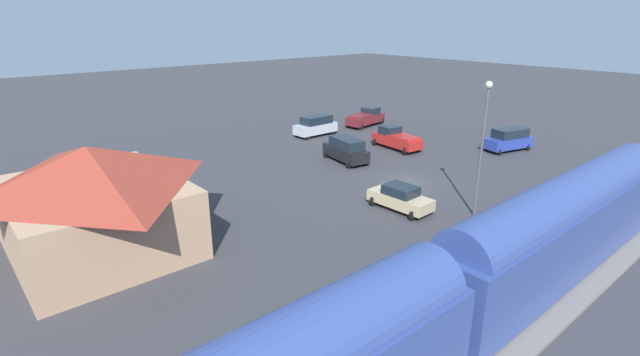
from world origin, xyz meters
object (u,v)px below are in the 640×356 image
at_px(station_building, 94,198).
at_px(suv_black, 346,149).
at_px(pickup_maroon, 366,117).
at_px(light_pole_near_platform, 483,135).
at_px(pickup_red, 396,139).
at_px(pedestrian_on_platform, 490,227).
at_px(pedestrian_waiting_far, 527,208).
at_px(sedan_tan, 400,198).
at_px(suv_blue, 509,139).
at_px(suv_silver, 316,125).

bearing_deg(station_building, suv_black, -81.78).
bearing_deg(pickup_maroon, light_pole_near_platform, 149.14).
xyz_separation_m(suv_black, pickup_maroon, (9.15, -12.12, -0.12)).
relative_size(station_building, pickup_red, 1.97).
distance_m(pedestrian_on_platform, pedestrian_waiting_far, 4.30).
xyz_separation_m(pickup_red, light_pole_near_platform, (-14.43, 8.89, 4.45)).
distance_m(station_building, pickup_red, 29.49).
bearing_deg(light_pole_near_platform, pickup_maroon, -30.86).
relative_size(pedestrian_on_platform, sedan_tan, 0.38).
bearing_deg(suv_blue, pedestrian_on_platform, 115.69).
bearing_deg(suv_silver, sedan_tan, 154.97).
distance_m(sedan_tan, pickup_maroon, 26.09).
bearing_deg(sedan_tan, station_building, 67.07).
height_order(pedestrian_on_platform, suv_silver, suv_silver).
xyz_separation_m(suv_silver, light_pole_near_platform, (-23.78, 6.28, 4.33)).
bearing_deg(pickup_red, suv_black, 90.06).
xyz_separation_m(suv_silver, pickup_maroon, (-0.21, -7.81, -0.12)).
height_order(pedestrian_on_platform, pickup_red, pickup_red).
height_order(suv_black, light_pole_near_platform, light_pole_near_platform).
height_order(pickup_maroon, light_pole_near_platform, light_pole_near_platform).
bearing_deg(suv_blue, suv_black, 62.25).
height_order(pedestrian_waiting_far, suv_silver, suv_silver).
relative_size(suv_black, suv_blue, 0.99).
bearing_deg(light_pole_near_platform, suv_black, -7.76).
relative_size(suv_silver, suv_blue, 0.94).
xyz_separation_m(pedestrian_on_platform, pickup_red, (17.49, -12.38, -0.25)).
distance_m(pedestrian_waiting_far, pickup_maroon, 29.78).
bearing_deg(pedestrian_waiting_far, suv_silver, -11.50).
xyz_separation_m(station_building, light_pole_near_platform, (-11.20, -20.35, 2.33)).
bearing_deg(light_pole_near_platform, pedestrian_on_platform, 131.26).
height_order(pedestrian_on_platform, sedan_tan, pedestrian_on_platform).
xyz_separation_m(suv_black, sedan_tan, (-10.56, 4.99, -0.27)).
height_order(pedestrian_waiting_far, sedan_tan, pedestrian_waiting_far).
distance_m(suv_blue, light_pole_near_platform, 18.51).
height_order(sedan_tan, pickup_maroon, pickup_maroon).
xyz_separation_m(suv_blue, light_pole_near_platform, (-6.66, 16.72, 4.33)).
distance_m(pedestrian_on_platform, light_pole_near_platform, 6.26).
bearing_deg(pedestrian_waiting_far, suv_black, -3.77).
distance_m(suv_silver, sedan_tan, 21.98).
bearing_deg(suv_silver, pedestrian_waiting_far, 168.50).
xyz_separation_m(suv_black, pickup_red, (0.01, -6.92, -0.12)).
height_order(pedestrian_waiting_far, suv_blue, suv_blue).
distance_m(pickup_red, suv_blue, 11.03).
bearing_deg(pedestrian_waiting_far, pedestrian_on_platform, 89.69).
bearing_deg(suv_silver, light_pole_near_platform, 165.21).
relative_size(pedestrian_waiting_far, suv_black, 0.33).
xyz_separation_m(pedestrian_waiting_far, light_pole_near_platform, (3.09, 0.81, 4.20)).
xyz_separation_m(station_building, sedan_tan, (-7.33, -17.33, -2.27)).
distance_m(pedestrian_on_platform, pickup_maroon, 31.91).
bearing_deg(pickup_red, pedestrian_on_platform, 144.72).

